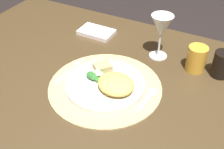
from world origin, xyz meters
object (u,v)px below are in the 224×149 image
(dining_table, at_px, (96,99))
(napkin, at_px, (96,32))
(dark_tumbler, at_px, (222,64))
(wine_glass, at_px, (161,27))
(amber_tumbler, at_px, (196,59))
(dinner_plate, at_px, (105,84))
(spoon, at_px, (150,95))
(fork, at_px, (69,72))

(dining_table, distance_m, napkin, 0.32)
(dark_tumbler, bearing_deg, wine_glass, 177.22)
(napkin, xyz_separation_m, amber_tumbler, (0.44, -0.06, 0.04))
(amber_tumbler, bearing_deg, wine_glass, 172.42)
(dinner_plate, relative_size, spoon, 2.09)
(wine_glass, bearing_deg, dinner_plate, -109.83)
(amber_tumbler, distance_m, dark_tumbler, 0.09)
(dark_tumbler, bearing_deg, dining_table, -152.36)
(dinner_plate, distance_m, napkin, 0.36)
(spoon, bearing_deg, amber_tumbler, 67.52)
(spoon, xyz_separation_m, amber_tumbler, (0.09, 0.21, 0.04))
(dining_table, distance_m, amber_tumbler, 0.40)
(amber_tumbler, xyz_separation_m, dark_tumbler, (0.09, 0.01, -0.00))
(dinner_plate, xyz_separation_m, amber_tumbler, (0.24, 0.24, 0.03))
(spoon, height_order, napkin, napkin)
(fork, bearing_deg, dark_tumbler, 27.07)
(fork, distance_m, dark_tumbler, 0.54)
(dark_tumbler, bearing_deg, napkin, 174.74)
(dining_table, relative_size, spoon, 10.33)
(wine_glass, bearing_deg, dining_table, -126.15)
(dinner_plate, xyz_separation_m, napkin, (-0.20, 0.30, -0.00))
(fork, xyz_separation_m, dark_tumbler, (0.48, 0.24, 0.04))
(napkin, bearing_deg, dark_tumbler, -5.26)
(napkin, bearing_deg, dinner_plate, -55.35)
(dining_table, xyz_separation_m, amber_tumbler, (0.30, 0.20, 0.16))
(amber_tumbler, bearing_deg, dinner_plate, -135.20)
(dining_table, bearing_deg, dinner_plate, -32.91)
(amber_tumbler, height_order, dark_tumbler, amber_tumbler)
(dark_tumbler, bearing_deg, amber_tumbler, -174.52)
(amber_tumbler, bearing_deg, dark_tumbler, 5.48)
(dark_tumbler, bearing_deg, dinner_plate, -142.90)
(spoon, bearing_deg, wine_glass, 104.13)
(dining_table, relative_size, dinner_plate, 4.94)
(wine_glass, bearing_deg, dark_tumbler, -2.78)
(dining_table, relative_size, dark_tumbler, 14.07)
(spoon, distance_m, amber_tumbler, 0.23)
(fork, xyz_separation_m, wine_glass, (0.24, 0.25, 0.12))
(dinner_plate, xyz_separation_m, spoon, (0.15, 0.02, -0.00))
(wine_glass, height_order, dark_tumbler, wine_glass)
(dining_table, xyz_separation_m, dinner_plate, (0.06, -0.04, 0.13))
(spoon, relative_size, napkin, 0.85)
(spoon, bearing_deg, dark_tumbler, 51.82)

